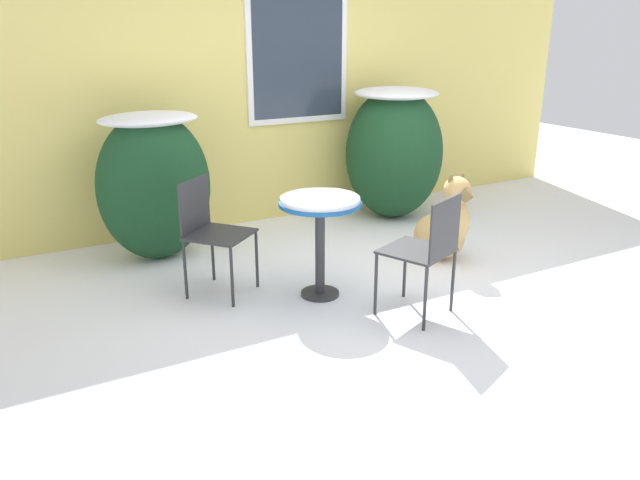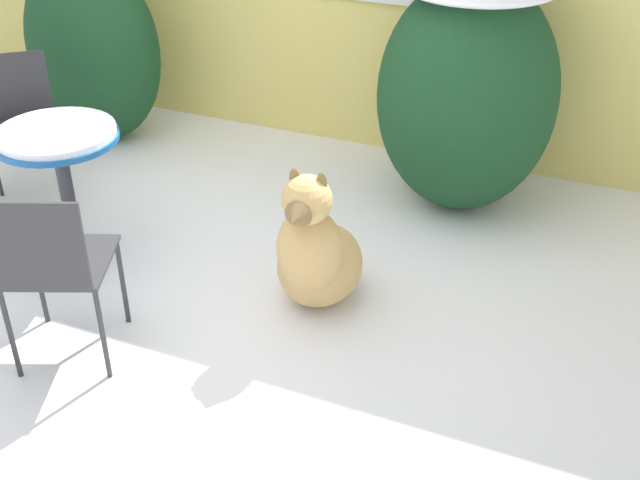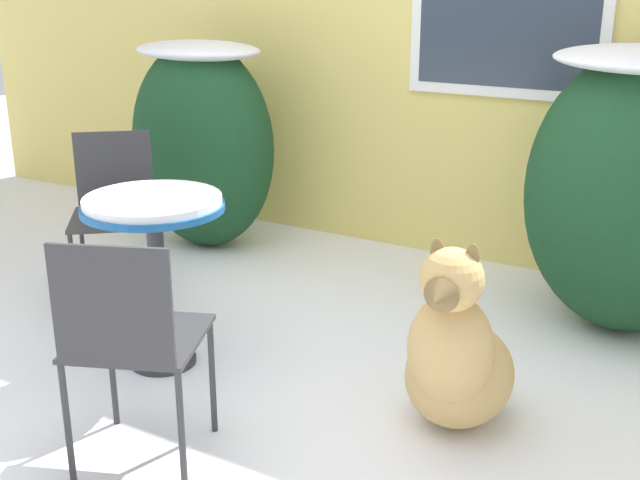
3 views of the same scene
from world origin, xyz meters
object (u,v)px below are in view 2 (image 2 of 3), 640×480
(patio_chair_near_table, at_px, (19,123))
(dog, at_px, (316,254))
(patio_table, at_px, (60,155))
(patio_chair_far_side, at_px, (54,264))

(patio_chair_near_table, xyz_separation_m, dog, (2.05, -0.32, -0.22))
(patio_table, xyz_separation_m, dog, (1.35, 0.15, -0.35))
(patio_chair_near_table, height_order, patio_chair_far_side, same)
(dog, bearing_deg, patio_table, -177.29)
(patio_chair_near_table, relative_size, dog, 1.12)
(patio_table, relative_size, dog, 0.98)
(patio_chair_near_table, distance_m, patio_chair_far_side, 1.64)
(dog, bearing_deg, patio_chair_near_table, 167.51)
(patio_table, bearing_deg, patio_chair_far_side, -54.89)
(patio_chair_near_table, bearing_deg, patio_chair_far_side, -83.88)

